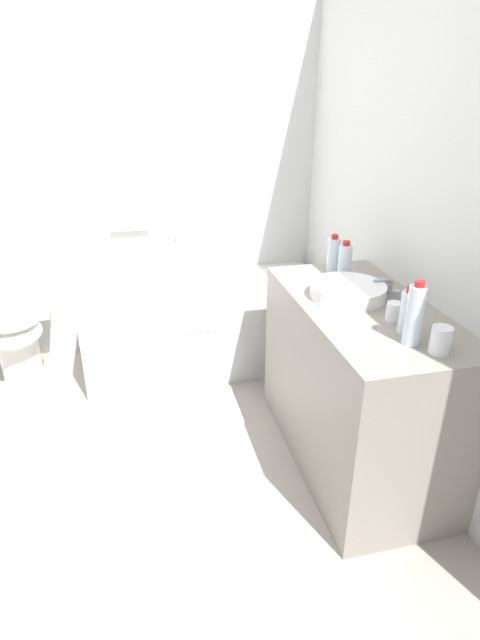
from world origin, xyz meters
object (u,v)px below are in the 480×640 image
toilet (16,328)px  bath_mat (195,409)px  water_bottle_0 (333,254)px  drinking_glass_1 (394,312)px  water_bottle_1 (345,260)px  sink_basin (348,291)px  sink_faucet (388,287)px  drinking_glass_0 (441,340)px  water_bottle_3 (415,315)px  water_bottle_2 (408,311)px  bathtub (206,321)px

toilet → bath_mat: bearing=55.0°
water_bottle_0 → bath_mat: water_bottle_0 is taller
drinking_glass_1 → bath_mat: drinking_glass_1 is taller
water_bottle_1 → drinking_glass_1: size_ratio=2.36×
sink_basin → bath_mat: sink_basin is taller
toilet → drinking_glass_1: drinking_glass_1 is taller
sink_basin → water_bottle_0: size_ratio=1.76×
sink_faucet → water_bottle_0: size_ratio=0.78×
sink_faucet → bath_mat: (-0.87, 0.46, -0.87)m
drinking_glass_0 → bath_mat: 1.56m
water_bottle_3 → drinking_glass_1: 0.22m
water_bottle_0 → drinking_glass_0: water_bottle_0 is taller
bath_mat → water_bottle_2: bearing=-48.9°
drinking_glass_0 → water_bottle_3: bearing=124.7°
sink_basin → bath_mat: size_ratio=0.68×
water_bottle_0 → drinking_glass_1: (0.01, -0.62, -0.05)m
bathtub → water_bottle_2: bearing=-68.2°
water_bottle_1 → sink_basin: bearing=-110.2°
drinking_glass_0 → bath_mat: size_ratio=0.20×
water_bottle_1 → water_bottle_3: 0.74m
bathtub → sink_basin: (0.50, -1.04, 0.58)m
water_bottle_1 → water_bottle_2: bearing=-92.0°
toilet → water_bottle_1: water_bottle_1 is taller
water_bottle_0 → bath_mat: (-0.74, 0.12, -0.92)m
bathtub → water_bottle_3: bearing=-70.5°
water_bottle_2 → drinking_glass_0: bearing=-80.3°
water_bottle_0 → water_bottle_1: size_ratio=1.05×
water_bottle_1 → drinking_glass_0: water_bottle_1 is taller
water_bottle_2 → drinking_glass_0: size_ratio=1.84×
water_bottle_1 → water_bottle_2: size_ratio=0.97×
water_bottle_1 → water_bottle_3: size_ratio=0.74×
sink_basin → water_bottle_3: (0.04, -0.48, 0.09)m
water_bottle_0 → water_bottle_3: size_ratio=0.78×
toilet → drinking_glass_0: 2.50m
drinking_glass_0 → water_bottle_1: bearing=90.6°
drinking_glass_0 → drinking_glass_1: 0.29m
bath_mat → drinking_glass_0: bearing=-53.2°
toilet → drinking_glass_0: (1.79, -1.66, 0.55)m
drinking_glass_0 → bathtub: bearing=110.5°
bathtub → water_bottle_3: 1.74m
bathtub → water_bottle_1: (0.59, -0.78, 0.64)m
water_bottle_2 → bath_mat: (-0.74, 0.85, -0.92)m
water_bottle_1 → bath_mat: (-0.76, 0.21, -0.92)m
sink_basin → sink_faucet: sink_faucet is taller
sink_basin → water_bottle_2: (0.07, -0.38, 0.06)m
sink_basin → water_bottle_2: size_ratio=1.80×
sink_basin → water_bottle_2: 0.39m
water_bottle_2 → bathtub: bearing=111.8°
water_bottle_1 → drinking_glass_1: water_bottle_1 is taller
drinking_glass_0 → drinking_glass_1: (-0.02, 0.29, -0.01)m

